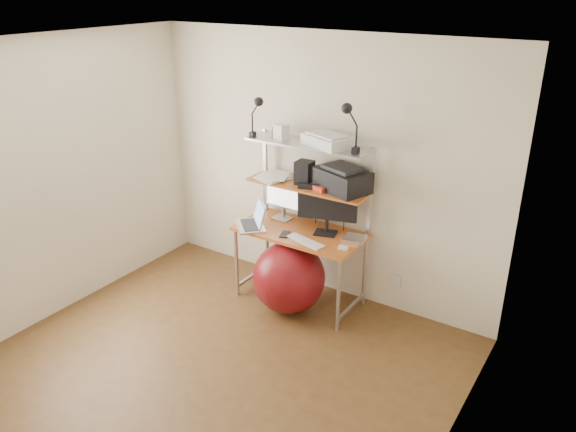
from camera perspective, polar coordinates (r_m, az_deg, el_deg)
name	(u,v)px	position (r m, az deg, el deg)	size (l,w,h in m)	color
room	(191,236)	(3.97, -9.78, -2.02)	(3.60, 3.60, 3.60)	brown
computer_desk	(304,207)	(5.18, 1.62, 0.92)	(1.20, 0.60, 1.57)	#C66E26
wall_outlet	(397,281)	(5.36, 10.97, -6.52)	(0.08, 0.01, 0.12)	silver
monitor_silver	(283,196)	(5.39, -0.52, 2.04)	(0.40, 0.14, 0.44)	#B6B7BB
monitor_black	(327,205)	(5.07, 4.01, 1.08)	(0.53, 0.21, 0.55)	black
laptop	(255,221)	(5.30, -3.41, -0.52)	(0.45, 0.44, 0.31)	silver
keyboard	(305,241)	(5.00, 1.77, -2.57)	(0.39, 0.11, 0.01)	silver
mouse	(343,248)	(4.89, 5.63, -3.22)	(0.08, 0.05, 0.02)	silver
mac_mini	(354,239)	(5.05, 6.76, -2.32)	(0.19, 0.19, 0.04)	silver
phone	(285,234)	(5.13, -0.31, -1.88)	(0.08, 0.14, 0.01)	black
printer	(342,179)	(5.02, 5.51, 3.76)	(0.56, 0.47, 0.23)	black
nas_cube	(304,173)	(5.16, 1.69, 4.44)	(0.15, 0.15, 0.22)	black
red_box	(320,187)	(5.04, 3.23, 2.93)	(0.17, 0.11, 0.05)	#B5301D
scanner	(327,140)	(4.94, 4.02, 7.69)	(0.48, 0.40, 0.11)	silver
box_white	(281,132)	(5.13, -0.69, 8.53)	(0.12, 0.10, 0.14)	silver
box_grey	(279,131)	(5.26, -0.93, 8.64)	(0.09, 0.09, 0.09)	#2B2B2D
clip_lamp_left	(257,108)	(5.14, -3.13, 10.88)	(0.15, 0.08, 0.38)	black
clip_lamp_right	(349,117)	(4.71, 6.20, 10.00)	(0.17, 0.09, 0.42)	black
exercise_ball	(289,277)	(5.24, 0.10, -6.26)	(0.68, 0.68, 0.68)	maroon
paper_stack	(274,176)	(5.35, -1.47, 4.04)	(0.38, 0.41, 0.02)	white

